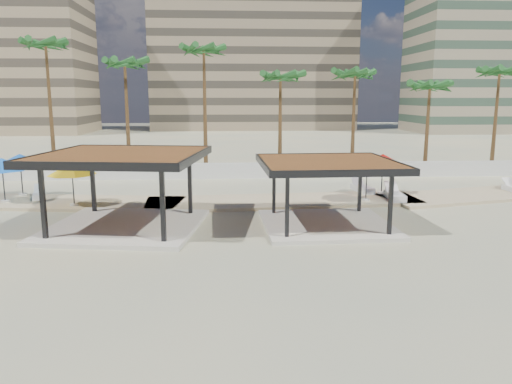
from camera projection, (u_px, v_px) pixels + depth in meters
ground at (258, 235)px, 22.42m from camera, size 200.00×200.00×0.00m
promenade at (282, 199)px, 30.04m from camera, size 44.45×7.97×0.24m
boundary_wall at (244, 171)px, 37.99m from camera, size 56.00×0.30×1.20m
building_mid at (252, 54)px, 96.46m from camera, size 38.00×16.00×30.40m
building_east at (508, 32)px, 86.79m from camera, size 32.00×15.00×36.40m
pavilion_central at (327, 187)px, 23.66m from camera, size 6.47×6.47×3.19m
pavilion_west at (123, 184)px, 23.21m from camera, size 8.11×8.11×3.62m
umbrella_a at (2, 164)px, 28.26m from camera, size 3.76×3.76×2.55m
umbrella_b at (72, 169)px, 27.37m from camera, size 3.53×3.53×2.38m
umbrella_c at (383, 160)px, 30.86m from camera, size 3.29×3.29×2.48m
umbrella_d at (367, 168)px, 28.69m from camera, size 2.88×2.88×2.27m
umbrella_f at (20, 160)px, 30.15m from camera, size 2.98×2.98×2.57m
lounger_a at (39, 195)px, 29.86m from camera, size 1.10×2.00×0.72m
lounger_b at (395, 195)px, 29.51m from camera, size 0.92×2.42×0.90m
lounger_c at (362, 188)px, 31.85m from camera, size 1.10×2.44×0.89m
palm_b at (46, 50)px, 38.04m from camera, size 3.00×3.00×10.91m
palm_c at (125, 68)px, 38.07m from camera, size 3.00×3.00×9.46m
palm_d at (204, 56)px, 39.02m from camera, size 3.00×3.00×10.56m
palm_e at (281, 81)px, 39.25m from camera, size 3.00×3.00×8.51m
palm_f at (355, 78)px, 39.77m from camera, size 3.00×3.00×8.73m
palm_g at (430, 89)px, 39.90m from camera, size 3.00×3.00×7.81m
palm_h at (499, 76)px, 40.65m from camera, size 3.00×3.00×8.97m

